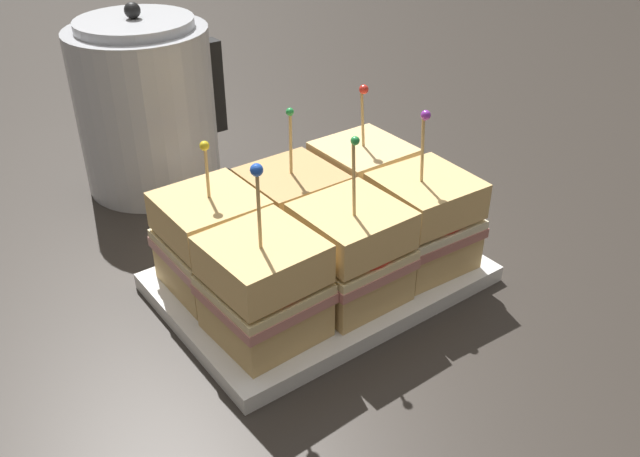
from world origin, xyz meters
name	(u,v)px	position (x,y,z in m)	size (l,w,h in m)	color
ground_plane	(320,284)	(0.00, 0.00, 0.00)	(6.00, 6.00, 0.00)	#2D2823
serving_platter	(320,277)	(0.00, 0.00, 0.01)	(0.33, 0.23, 0.02)	white
sandwich_front_left	(264,288)	(-0.10, -0.05, 0.07)	(0.10, 0.10, 0.18)	tan
sandwich_front_center	(350,253)	(0.00, -0.05, 0.07)	(0.10, 0.10, 0.18)	tan
sandwich_front_right	(423,221)	(0.10, -0.05, 0.07)	(0.10, 0.10, 0.18)	tan
sandwich_back_left	(212,241)	(-0.10, 0.05, 0.07)	(0.10, 0.10, 0.16)	tan
sandwich_back_center	(293,212)	(0.00, 0.05, 0.07)	(0.10, 0.10, 0.17)	tan
sandwich_back_right	(362,186)	(0.10, 0.05, 0.07)	(0.10, 0.10, 0.17)	#DBB77A
kettle_steel	(147,107)	(-0.04, 0.33, 0.11)	(0.20, 0.18, 0.25)	#B7BABF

